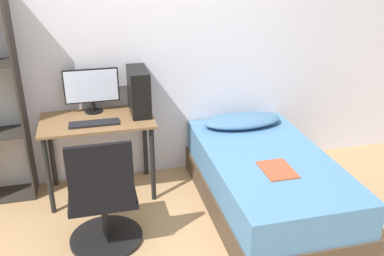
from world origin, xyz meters
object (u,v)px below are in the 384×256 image
object	(u,v)px
office_chair	(104,206)
pc_tower	(139,91)
monitor	(92,88)
bed	(266,183)
keyboard	(94,123)

from	to	relation	value
office_chair	pc_tower	size ratio (longest dim) A/B	2.31
monitor	bed	bearing A→B (deg)	-30.21
bed	keyboard	bearing A→B (deg)	160.16
office_chair	bed	distance (m)	1.40
keyboard	pc_tower	xyz separation A→B (m)	(0.41, 0.19, 0.19)
office_chair	pc_tower	bearing A→B (deg)	64.89
office_chair	keyboard	size ratio (longest dim) A/B	2.23
keyboard	pc_tower	distance (m)	0.49
bed	keyboard	world-z (taller)	keyboard
office_chair	pc_tower	distance (m)	1.12
pc_tower	bed	bearing A→B (deg)	-35.07
office_chair	monitor	xyz separation A→B (m)	(-0.00, 0.98, 0.62)
office_chair	keyboard	bearing A→B (deg)	90.76
keyboard	monitor	bearing A→B (deg)	88.68
pc_tower	keyboard	bearing A→B (deg)	-155.84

